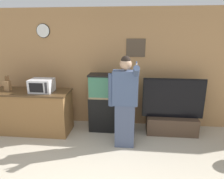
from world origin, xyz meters
name	(u,v)px	position (x,y,z in m)	size (l,w,h in m)	color
wall_back_paneled	(108,69)	(0.00, 3.06, 1.30)	(10.00, 0.08, 2.60)	#A87A4C
counter_island	(32,111)	(-1.58, 2.43, 0.46)	(1.67, 0.64, 0.91)	brown
microwave	(42,85)	(-1.29, 2.41, 1.05)	(0.45, 0.36, 0.26)	silver
knife_block	(8,85)	(-2.03, 2.41, 1.03)	(0.11, 0.10, 0.32)	olive
aquarium_on_stand	(111,103)	(0.09, 2.68, 0.63)	(0.93, 0.38, 1.25)	black
tv_on_stand	(172,118)	(1.40, 2.64, 0.35)	(1.26, 0.40, 1.19)	#4C3828
person_standing	(125,101)	(0.41, 2.05, 0.89)	(0.54, 0.41, 1.71)	#424C66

